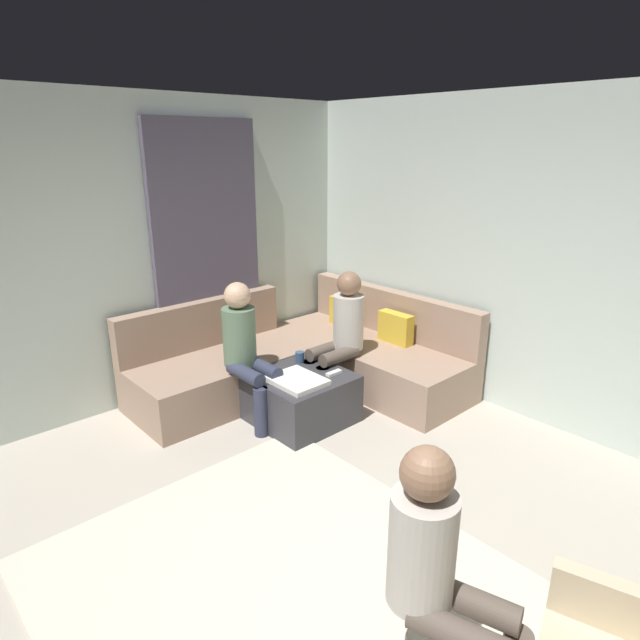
% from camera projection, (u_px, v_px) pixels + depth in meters
% --- Properties ---
extents(ground_plane, '(6.00, 6.00, 0.10)m').
position_uv_depth(ground_plane, '(298.00, 636.00, 2.68)').
color(ground_plane, '#B2A899').
extents(wall_back, '(6.00, 0.12, 2.70)m').
position_uv_depth(wall_back, '(590.00, 271.00, 4.12)').
color(wall_back, silver).
rests_on(wall_back, ground_plane).
extents(wall_left, '(0.12, 6.00, 2.70)m').
position_uv_depth(wall_left, '(59.00, 266.00, 4.31)').
color(wall_left, silver).
rests_on(wall_left, ground_plane).
extents(curtain_panel, '(0.06, 1.10, 2.50)m').
position_uv_depth(curtain_panel, '(208.00, 258.00, 5.10)').
color(curtain_panel, '#595166').
rests_on(curtain_panel, ground_plane).
extents(area_rug, '(2.60, 2.20, 0.01)m').
position_uv_depth(area_rug, '(288.00, 593.00, 2.87)').
color(area_rug, beige).
rests_on(area_rug, ground_plane).
extents(sectional_couch, '(2.10, 2.55, 0.87)m').
position_uv_depth(sectional_couch, '(308.00, 359.00, 5.24)').
color(sectional_couch, '#9E7F6B').
rests_on(sectional_couch, ground_plane).
extents(ottoman, '(0.76, 0.76, 0.42)m').
position_uv_depth(ottoman, '(301.00, 397.00, 4.62)').
color(ottoman, '#333338').
rests_on(ottoman, ground_plane).
extents(folded_blanket, '(0.44, 0.36, 0.04)m').
position_uv_depth(folded_blanket, '(297.00, 380.00, 4.40)').
color(folded_blanket, white).
rests_on(folded_blanket, ottoman).
extents(coffee_mug, '(0.08, 0.08, 0.10)m').
position_uv_depth(coffee_mug, '(300.00, 357.00, 4.81)').
color(coffee_mug, '#334C72').
rests_on(coffee_mug, ottoman).
extents(game_remote, '(0.05, 0.15, 0.02)m').
position_uv_depth(game_remote, '(334.00, 373.00, 4.56)').
color(game_remote, white).
rests_on(game_remote, ottoman).
extents(person_on_couch_back, '(0.30, 0.60, 1.20)m').
position_uv_depth(person_on_couch_back, '(341.00, 332.00, 4.88)').
color(person_on_couch_back, brown).
rests_on(person_on_couch_back, ground_plane).
extents(person_on_couch_side, '(0.60, 0.30, 1.20)m').
position_uv_depth(person_on_couch_side, '(246.00, 348.00, 4.50)').
color(person_on_couch_side, '#2D3347').
rests_on(person_on_couch_side, ground_plane).
extents(person_on_armchair, '(0.61, 0.41, 1.18)m').
position_uv_depth(person_on_armchair, '(443.00, 571.00, 2.18)').
color(person_on_armchair, brown).
rests_on(person_on_armchair, ground_plane).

